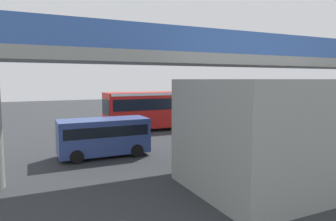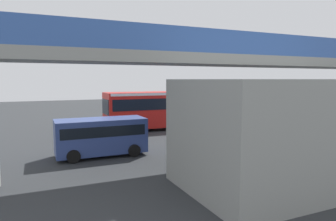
% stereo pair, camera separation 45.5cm
% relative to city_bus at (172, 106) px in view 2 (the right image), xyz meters
% --- Properties ---
extents(ground, '(80.00, 80.00, 0.00)m').
position_rel_city_bus_xyz_m(ground, '(-1.41, -0.31, -1.88)').
color(ground, '#2D3033').
extents(city_bus, '(11.54, 2.85, 3.15)m').
position_rel_city_bus_xyz_m(city_bus, '(0.00, 0.00, 0.00)').
color(city_bus, red).
rests_on(city_bus, ground).
extents(parked_van, '(4.80, 2.17, 2.05)m').
position_rel_city_bus_xyz_m(parked_van, '(7.53, 6.96, -0.70)').
color(parked_van, '#33478C').
rests_on(parked_van, ground).
extents(bicycle_orange, '(1.77, 0.44, 0.96)m').
position_rel_city_bus_xyz_m(bicycle_orange, '(-10.45, 2.67, -1.51)').
color(bicycle_orange, black).
rests_on(bicycle_orange, ground).
extents(lane_dash_leftmost, '(2.00, 0.20, 0.01)m').
position_rel_city_bus_xyz_m(lane_dash_leftmost, '(-5.41, -3.57, -1.88)').
color(lane_dash_leftmost, silver).
rests_on(lane_dash_leftmost, ground).
extents(lane_dash_left, '(2.00, 0.20, 0.01)m').
position_rel_city_bus_xyz_m(lane_dash_left, '(-1.41, -3.57, -1.88)').
color(lane_dash_left, silver).
rests_on(lane_dash_left, ground).
extents(lane_dash_centre, '(2.00, 0.20, 0.01)m').
position_rel_city_bus_xyz_m(lane_dash_centre, '(2.59, -3.57, -1.88)').
color(lane_dash_centre, silver).
rests_on(lane_dash_centre, ground).
extents(pedestrian_overpass, '(29.98, 2.60, 6.51)m').
position_rel_city_bus_xyz_m(pedestrian_overpass, '(-1.41, 10.11, 2.94)').
color(pedestrian_overpass, gray).
rests_on(pedestrian_overpass, ground).
extents(station_building, '(9.00, 5.04, 4.20)m').
position_rel_city_bus_xyz_m(station_building, '(1.27, 14.39, 0.22)').
color(station_building, gray).
rests_on(station_building, ground).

